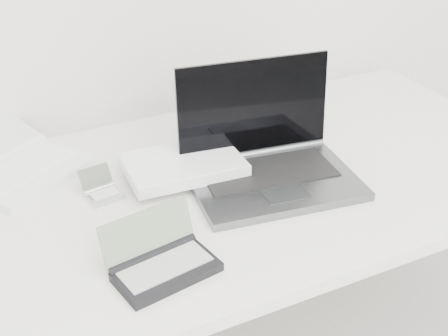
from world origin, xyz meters
name	(u,v)px	position (x,y,z in m)	size (l,w,h in m)	color
desk	(228,196)	(0.00, 1.55, 0.68)	(1.60, 0.80, 0.73)	white
laptop_large	(241,162)	(0.03, 1.55, 0.77)	(0.51, 0.38, 0.25)	#56585B
netbook_open_white	(13,163)	(-0.44, 1.82, 0.75)	(0.42, 0.45, 0.08)	white
pda_silver	(102,191)	(-0.28, 1.61, 0.74)	(0.09, 0.10, 0.06)	silver
palmtop_charcoal	(161,261)	(-0.26, 1.31, 0.75)	(0.21, 0.16, 0.10)	black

